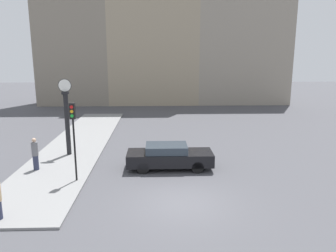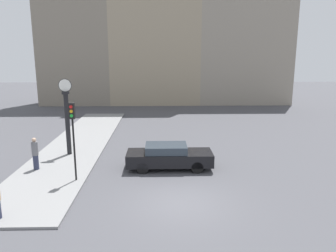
% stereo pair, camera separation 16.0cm
% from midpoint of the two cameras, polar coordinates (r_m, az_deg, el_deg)
% --- Properties ---
extents(ground_plane, '(120.00, 120.00, 0.00)m').
position_cam_midpoint_polar(ground_plane, '(14.16, 2.39, -13.27)').
color(ground_plane, '#47474C').
extents(sidewalk_corner, '(3.94, 22.61, 0.11)m').
position_cam_midpoint_polar(sidewalk_corner, '(23.52, -15.11, -2.98)').
color(sidewalk_corner, gray).
rests_on(sidewalk_corner, ground_plane).
extents(building_row, '(30.48, 5.00, 19.80)m').
position_cam_midpoint_polar(building_row, '(41.51, -1.14, 16.13)').
color(building_row, gray).
rests_on(building_row, ground_plane).
extents(sedan_car, '(4.63, 1.73, 1.35)m').
position_cam_midpoint_polar(sedan_car, '(17.87, 0.40, -5.28)').
color(sedan_car, black).
rests_on(sedan_car, ground_plane).
extents(traffic_light_near, '(0.26, 0.24, 3.81)m').
position_cam_midpoint_polar(traffic_light_near, '(16.06, -15.98, 0.07)').
color(traffic_light_near, black).
rests_on(traffic_light_near, sidewalk_corner).
extents(street_clock, '(0.78, 0.36, 4.61)m').
position_cam_midpoint_polar(street_clock, '(20.59, -16.95, 1.51)').
color(street_clock, black).
rests_on(street_clock, sidewalk_corner).
extents(pedestrian_grey_jacket, '(0.33, 0.33, 1.74)m').
position_cam_midpoint_polar(pedestrian_grey_jacket, '(18.72, -21.90, -4.47)').
color(pedestrian_grey_jacket, '#2D334C').
rests_on(pedestrian_grey_jacket, sidewalk_corner).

